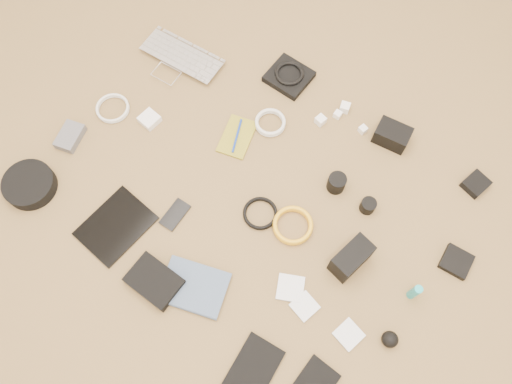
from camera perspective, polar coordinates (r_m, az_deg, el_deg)
The scene contains 32 objects.
laptop at distance 1.97m, azimuth -9.21°, elevation 14.19°, with size 0.32×0.22×0.02m, color silver.
headphone_pouch at distance 1.91m, azimuth 3.79°, elevation 13.02°, with size 0.15×0.14×0.03m, color black.
headphones at distance 1.90m, azimuth 3.83°, elevation 13.38°, with size 0.11×0.11×0.01m, color black.
charger_a at distance 1.86m, azimuth 10.11°, elevation 9.49°, with size 0.03×0.03×0.03m, color white.
charger_b at distance 1.84m, azimuth 9.31°, elevation 8.73°, with size 0.03×0.03×0.02m, color white.
charger_c at distance 1.83m, azimuth 12.11°, elevation 7.01°, with size 0.03×0.03×0.02m, color white.
charger_d at distance 1.82m, azimuth 7.38°, elevation 8.13°, with size 0.03×0.03×0.03m, color white.
dslr_camera at distance 1.81m, azimuth 15.30°, elevation 6.28°, with size 0.12×0.08×0.07m, color black.
lens_pouch at distance 1.85m, azimuth 23.82°, elevation 0.84°, with size 0.07×0.08×0.03m, color black.
notebook_olive at distance 1.78m, azimuth -2.17°, elevation 6.32°, with size 0.10×0.16×0.01m, color olive.
pen_blue at distance 1.78m, azimuth -2.18°, elevation 6.45°, with size 0.01×0.01×0.13m, color #1433A5.
cable_white_a at distance 1.81m, azimuth 1.64°, elevation 7.82°, with size 0.11×0.11×0.01m, color silver.
lens_a at distance 1.69m, azimuth 9.19°, elevation 1.03°, with size 0.06×0.06×0.07m, color black.
lens_b at distance 1.69m, azimuth 12.67°, elevation -1.54°, with size 0.05×0.05×0.05m, color black.
card_reader at distance 1.73m, azimuth 21.92°, elevation -7.40°, with size 0.09×0.09×0.02m, color black.
power_brick at distance 1.85m, azimuth -12.08°, elevation 8.12°, with size 0.06×0.06×0.03m, color white.
cable_white_b at distance 1.91m, azimuth -16.02°, elevation 9.09°, with size 0.12×0.12×0.01m, color silver.
cable_black at distance 1.66m, azimuth 0.48°, elevation -2.52°, with size 0.11×0.11×0.01m, color black.
cable_yellow at distance 1.65m, azimuth 4.21°, elevation -3.91°, with size 0.13×0.13×0.02m, color gold.
flash at distance 1.59m, azimuth 10.84°, elevation -7.44°, with size 0.07×0.13×0.10m, color black.
lens_cleaner at distance 1.62m, azimuth 17.66°, elevation -10.84°, with size 0.03×0.03×0.09m, color teal.
battery_charger at distance 1.89m, azimuth -20.49°, elevation 5.96°, with size 0.07×0.11×0.03m, color #55555A.
tablet at distance 1.71m, azimuth -15.72°, elevation -3.75°, with size 0.18×0.23×0.01m, color black.
phone at distance 1.68m, azimuth -9.23°, elevation -2.56°, with size 0.06×0.11×0.01m, color black.
filter_case_left at distance 1.59m, azimuth 3.95°, elevation -10.91°, with size 0.08×0.08×0.01m, color silver.
filter_case_mid at distance 1.59m, azimuth 5.58°, elevation -12.87°, with size 0.07×0.07×0.01m, color silver.
filter_case_right at distance 1.59m, azimuth 10.54°, elevation -15.72°, with size 0.07×0.07×0.01m, color silver.
air_blower at distance 1.60m, azimuth 15.05°, elevation -15.95°, with size 0.05×0.05×0.05m, color black.
headphone_case at distance 1.84m, azimuth -24.45°, elevation 0.76°, with size 0.17×0.17×0.05m, color black.
drive_case at distance 1.61m, azimuth -11.52°, elevation -9.96°, with size 0.16×0.11×0.04m, color black.
paperback at distance 1.59m, azimuth -8.07°, elevation -13.26°, with size 0.15×0.20×0.02m, color #435672.
notebook_black_a at distance 1.56m, azimuth -0.44°, elevation -19.82°, with size 0.12×0.19×0.01m, color black.
Camera 1 is at (0.39, -0.50, 1.56)m, focal length 35.00 mm.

